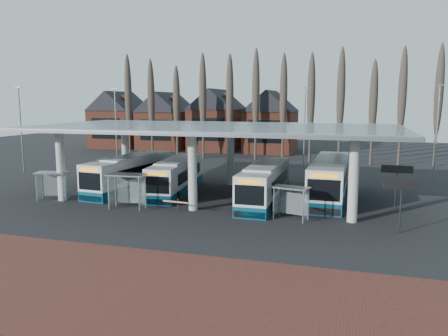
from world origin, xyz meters
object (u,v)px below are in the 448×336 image
(bus_1, at_px, (176,177))
(bus_2, at_px, (265,184))
(bus_3, at_px, (330,179))
(shelter_1, at_px, (128,183))
(shelter_2, at_px, (292,196))
(shelter_0, at_px, (53,180))
(bus_0, at_px, (131,174))

(bus_1, bearing_deg, bus_2, -17.13)
(bus_2, relative_size, bus_3, 0.90)
(bus_2, distance_m, shelter_1, 11.34)
(shelter_2, bearing_deg, bus_1, 164.24)
(bus_3, bearing_deg, shelter_0, -160.80)
(bus_0, xyz_separation_m, bus_1, (4.69, 0.22, -0.09))
(shelter_1, height_order, shelter_2, shelter_1)
(bus_0, relative_size, bus_1, 1.06)
(bus_3, xyz_separation_m, shelter_2, (-2.23, -7.99, 0.08))
(bus_1, height_order, bus_2, bus_2)
(shelter_1, bearing_deg, shelter_0, 170.66)
(shelter_1, bearing_deg, bus_1, 76.63)
(bus_1, bearing_deg, bus_0, 176.21)
(bus_1, bearing_deg, shelter_0, -151.59)
(bus_0, relative_size, shelter_1, 3.90)
(bus_0, height_order, shelter_1, bus_0)
(bus_0, distance_m, bus_1, 4.69)
(bus_3, relative_size, shelter_2, 4.54)
(shelter_0, bearing_deg, shelter_2, -15.55)
(shelter_2, bearing_deg, shelter_0, -167.44)
(shelter_0, distance_m, shelter_2, 20.60)
(bus_2, relative_size, shelter_0, 4.01)
(bus_1, relative_size, shelter_0, 3.93)
(bus_0, distance_m, shelter_2, 17.60)
(bus_3, bearing_deg, bus_1, -173.54)
(bus_2, distance_m, bus_3, 5.98)
(bus_0, distance_m, bus_3, 18.68)
(bus_0, height_order, bus_2, bus_0)
(bus_3, height_order, shelter_1, bus_3)
(bus_0, relative_size, bus_2, 1.03)
(bus_1, bearing_deg, shelter_1, -106.44)
(bus_1, height_order, shelter_2, bus_1)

